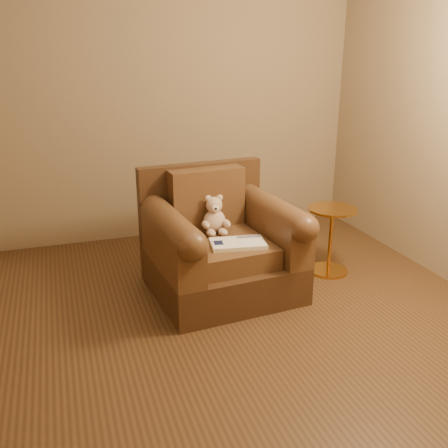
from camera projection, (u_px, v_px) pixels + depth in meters
name	position (u px, v px, depth m)	size (l,w,h in m)	color
floor	(214.00, 339.00, 3.12)	(4.00, 4.00, 0.00)	#4E321A
room	(212.00, 50.00, 2.56)	(4.02, 4.02, 2.71)	#907858
armchair	(219.00, 246.00, 3.69)	(1.07, 1.02, 0.89)	#412815
teddy_bear	(215.00, 218.00, 3.70)	(0.21, 0.24, 0.29)	#CBA88E
guidebook	(238.00, 243.00, 3.47)	(0.41, 0.28, 0.03)	beige
side_table	(331.00, 238.00, 3.98)	(0.39, 0.39, 0.55)	gold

